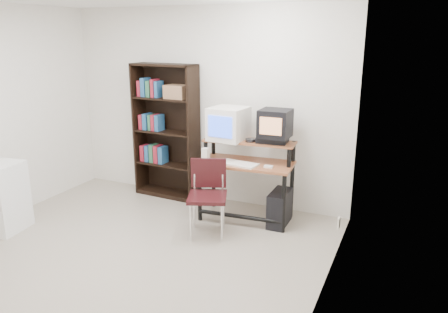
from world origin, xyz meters
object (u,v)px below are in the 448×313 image
at_px(crt_monitor, 229,124).
at_px(crt_tv, 275,124).
at_px(school_chair, 208,189).
at_px(mini_fridge, 0,197).
at_px(computer_desk, 247,166).
at_px(pc_tower, 280,208).
at_px(bookshelf, 167,130).

xyz_separation_m(crt_monitor, crt_tv, (0.59, 0.03, 0.04)).
xyz_separation_m(crt_monitor, school_chair, (0.02, -0.63, -0.64)).
height_order(crt_monitor, mini_fridge, crt_monitor).
xyz_separation_m(computer_desk, school_chair, (-0.26, -0.56, -0.15)).
xyz_separation_m(pc_tower, mini_fridge, (-2.95, -1.46, 0.20)).
relative_size(crt_tv, mini_fridge, 0.44).
xyz_separation_m(school_chair, bookshelf, (-1.06, 0.89, 0.42)).
relative_size(crt_monitor, bookshelf, 0.25).
bearing_deg(crt_monitor, computer_desk, -10.12).
relative_size(crt_monitor, mini_fridge, 0.58).
distance_m(pc_tower, mini_fridge, 3.30).
height_order(computer_desk, pc_tower, computer_desk).
bearing_deg(crt_monitor, bookshelf, 171.12).
height_order(bookshelf, mini_fridge, bookshelf).
bearing_deg(computer_desk, mini_fridge, -153.80).
bearing_deg(mini_fridge, computer_desk, 22.49).
bearing_deg(bookshelf, computer_desk, -10.79).
height_order(computer_desk, crt_tv, crt_tv).
bearing_deg(crt_tv, school_chair, -130.44).
bearing_deg(school_chair, pc_tower, 16.62).
distance_m(computer_desk, mini_fridge, 2.93).
bearing_deg(bookshelf, school_chair, -36.68).
bearing_deg(pc_tower, bookshelf, 168.31).
height_order(crt_tv, mini_fridge, crt_tv).
bearing_deg(crt_monitor, pc_tower, -2.70).
distance_m(bookshelf, mini_fridge, 2.23).
height_order(crt_monitor, pc_tower, crt_monitor).
distance_m(crt_tv, mini_fridge, 3.34).
bearing_deg(crt_tv, bookshelf, 172.16).
bearing_deg(school_chair, crt_monitor, 70.61).
height_order(crt_monitor, school_chair, crt_monitor).
height_order(crt_monitor, crt_tv, crt_tv).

